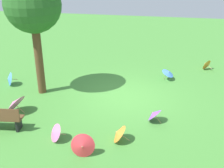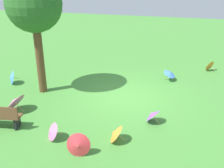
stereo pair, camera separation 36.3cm
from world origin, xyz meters
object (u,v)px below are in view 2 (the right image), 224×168
(shade_tree, at_px, (34,6))
(parasol_orange_0, at_px, (209,65))
(parasol_blue_0, at_px, (170,73))
(parasol_orange_1, at_px, (115,133))
(parasol_pink_1, at_px, (14,102))
(parasol_purple_0, at_px, (152,114))
(parasol_red_0, at_px, (78,145))
(parasol_pink_0, at_px, (51,131))
(parasol_blue_1, at_px, (11,78))

(shade_tree, bearing_deg, parasol_orange_0, -149.21)
(parasol_blue_0, height_order, parasol_orange_1, parasol_orange_1)
(parasol_orange_0, xyz_separation_m, parasol_pink_1, (7.79, 6.44, 0.10))
(parasol_orange_0, xyz_separation_m, parasol_purple_0, (2.45, 6.03, 0.02))
(parasol_blue_0, xyz_separation_m, parasol_purple_0, (0.46, 4.11, -0.07))
(shade_tree, relative_size, parasol_red_0, 6.48)
(shade_tree, height_order, parasol_orange_1, shade_tree)
(parasol_pink_1, xyz_separation_m, parasol_red_0, (-3.38, 2.04, -0.03))
(parasol_pink_1, distance_m, parasol_red_0, 3.95)
(parasol_blue_0, height_order, parasol_red_0, parasol_red_0)
(shade_tree, bearing_deg, parasol_pink_1, 82.61)
(parasol_pink_1, bearing_deg, parasol_blue_0, -142.06)
(shade_tree, distance_m, parasol_pink_0, 5.25)
(parasol_pink_0, bearing_deg, shade_tree, -59.81)
(parasol_blue_0, relative_size, parasol_orange_1, 1.11)
(parasol_pink_1, bearing_deg, shade_tree, -97.39)
(parasol_red_0, bearing_deg, parasol_blue_0, -110.21)
(parasol_red_0, bearing_deg, parasol_blue_1, -41.27)
(parasol_pink_1, bearing_deg, parasol_pink_0, 146.95)
(parasol_blue_0, relative_size, parasol_blue_1, 1.13)
(parasol_purple_0, bearing_deg, parasol_red_0, 51.38)
(parasol_orange_0, relative_size, parasol_orange_1, 0.95)
(parasol_orange_1, xyz_separation_m, parasol_red_0, (0.90, 0.99, 0.07))
(parasol_blue_1, height_order, parasol_red_0, parasol_red_0)
(parasol_red_0, bearing_deg, shade_tree, -51.84)
(parasol_purple_0, relative_size, parasol_red_0, 0.97)
(parasol_pink_0, distance_m, parasol_orange_1, 2.09)
(parasol_orange_1, height_order, parasol_red_0, parasol_red_0)
(parasol_blue_1, xyz_separation_m, parasol_purple_0, (-6.94, 1.93, -0.01))
(parasol_orange_1, bearing_deg, parasol_pink_1, -13.86)
(parasol_blue_1, xyz_separation_m, parasol_pink_1, (-1.60, 2.33, 0.07))
(parasol_pink_0, height_order, parasol_purple_0, parasol_pink_0)
(parasol_blue_0, relative_size, parasol_purple_0, 1.04)
(parasol_blue_0, bearing_deg, shade_tree, 24.93)
(parasol_blue_1, distance_m, parasol_purple_0, 7.20)
(shade_tree, distance_m, parasol_blue_1, 3.95)
(parasol_pink_1, bearing_deg, parasol_red_0, 148.89)
(parasol_pink_0, xyz_separation_m, parasol_red_0, (-1.16, 0.59, 0.07))
(parasol_orange_0, distance_m, parasol_pink_1, 10.11)
(parasol_blue_1, bearing_deg, parasol_pink_0, 135.35)
(parasol_blue_1, relative_size, parasol_pink_1, 0.67)
(shade_tree, distance_m, parasol_orange_0, 9.45)
(parasol_red_0, bearing_deg, parasol_orange_1, -132.26)
(parasol_orange_1, relative_size, parasol_purple_0, 0.93)
(parasol_blue_0, distance_m, parasol_blue_1, 7.72)
(parasol_blue_0, relative_size, parasol_pink_1, 0.76)
(parasol_orange_0, xyz_separation_m, parasol_blue_1, (9.39, 4.10, 0.03))
(parasol_pink_0, bearing_deg, parasol_pink_1, -33.05)
(parasol_blue_1, height_order, parasol_purple_0, parasol_blue_1)
(shade_tree, xyz_separation_m, parasol_pink_1, (0.25, 1.94, -3.39))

